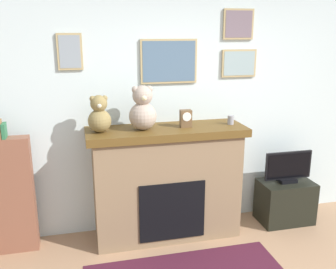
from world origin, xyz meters
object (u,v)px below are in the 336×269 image
object	(u,v)px
bookshelf	(11,193)
teddy_bear_brown	(99,116)
fireplace	(167,182)
tv_stand	(285,201)
candle_jar	(231,120)
teddy_bear_tan	(143,110)
television	(288,168)
mantel_clock	(186,119)

from	to	relation	value
bookshelf	teddy_bear_brown	distance (m)	1.17
fireplace	tv_stand	size ratio (longest dim) A/B	2.71
teddy_bear_brown	bookshelf	bearing A→B (deg)	175.15
candle_jar	teddy_bear_tan	xyz separation A→B (m)	(-0.95, -0.00, 0.16)
bookshelf	television	bearing A→B (deg)	-1.93
television	mantel_clock	xyz separation A→B (m)	(-1.23, 0.02, 0.64)
bookshelf	tv_stand	xyz separation A→B (m)	(3.01, -0.10, -0.39)
bookshelf	teddy_bear_tan	size ratio (longest dim) A/B	3.15
bookshelf	teddy_bear_tan	xyz separation A→B (m)	(1.33, -0.08, 0.79)
mantel_clock	teddy_bear_tan	xyz separation A→B (m)	(-0.45, 0.00, 0.11)
tv_stand	mantel_clock	xyz separation A→B (m)	(-1.23, 0.02, 1.07)
mantel_clock	teddy_bear_brown	xyz separation A→B (m)	(-0.88, 0.00, 0.08)
teddy_bear_brown	tv_stand	bearing A→B (deg)	-0.65
candle_jar	mantel_clock	bearing A→B (deg)	-179.85
tv_stand	mantel_clock	world-z (taller)	mantel_clock
fireplace	teddy_bear_tan	xyz separation A→B (m)	(-0.25, -0.02, 0.81)
bookshelf	television	size ratio (longest dim) A/B	2.51
teddy_bear_brown	teddy_bear_tan	world-z (taller)	teddy_bear_tan
bookshelf	teddy_bear_tan	world-z (taller)	teddy_bear_tan
fireplace	television	distance (m)	1.43
teddy_bear_brown	teddy_bear_tan	distance (m)	0.43
fireplace	mantel_clock	distance (m)	0.73
fireplace	candle_jar	distance (m)	0.96
television	fireplace	bearing A→B (deg)	178.26
television	teddy_bear_tan	size ratio (longest dim) A/B	1.26
tv_stand	candle_jar	size ratio (longest dim) A/B	6.38
teddy_bear_brown	television	bearing A→B (deg)	-0.69
candle_jar	mantel_clock	size ratio (longest dim) A/B	0.53
bookshelf	candle_jar	bearing A→B (deg)	-1.90
candle_jar	teddy_bear_brown	distance (m)	1.39
candle_jar	teddy_bear_tan	world-z (taller)	teddy_bear_tan
teddy_bear_brown	candle_jar	bearing A→B (deg)	0.02
teddy_bear_brown	teddy_bear_tan	size ratio (longest dim) A/B	0.82
bookshelf	mantel_clock	size ratio (longest dim) A/B	7.88
fireplace	mantel_clock	xyz separation A→B (m)	(0.20, -0.02, 0.70)
bookshelf	teddy_bear_brown	xyz separation A→B (m)	(0.90, -0.08, 0.75)
television	candle_jar	xyz separation A→B (m)	(-0.73, 0.03, 0.60)
tv_stand	candle_jar	distance (m)	1.25
fireplace	bookshelf	size ratio (longest dim) A/B	1.17
mantel_clock	teddy_bear_brown	size ratio (longest dim) A/B	0.49
tv_stand	teddy_bear_tan	distance (m)	2.05
fireplace	teddy_bear_brown	xyz separation A→B (m)	(-0.68, -0.02, 0.77)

